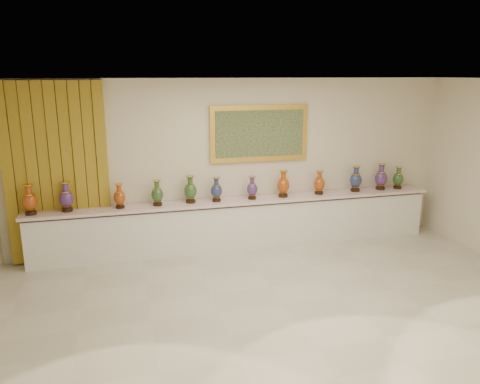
{
  "coord_description": "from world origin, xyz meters",
  "views": [
    {
      "loc": [
        -2.06,
        -5.49,
        3.06
      ],
      "look_at": [
        -0.15,
        1.7,
        1.18
      ],
      "focal_mm": 35.0,
      "sensor_mm": 36.0,
      "label": 1
    }
  ],
  "objects_px": {
    "counter": "(240,224)",
    "vase_1": "(66,198)",
    "vase_2": "(120,197)",
    "vase_0": "(30,201)"
  },
  "relations": [
    {
      "from": "vase_2",
      "to": "vase_1",
      "type": "bearing_deg",
      "value": 178.09
    },
    {
      "from": "vase_0",
      "to": "vase_1",
      "type": "bearing_deg",
      "value": 4.45
    },
    {
      "from": "vase_1",
      "to": "vase_2",
      "type": "bearing_deg",
      "value": -1.91
    },
    {
      "from": "counter",
      "to": "vase_1",
      "type": "distance_m",
      "value": 2.99
    },
    {
      "from": "vase_0",
      "to": "vase_2",
      "type": "bearing_deg",
      "value": 0.61
    },
    {
      "from": "vase_0",
      "to": "vase_2",
      "type": "height_order",
      "value": "vase_0"
    },
    {
      "from": "vase_2",
      "to": "vase_0",
      "type": "bearing_deg",
      "value": -179.39
    },
    {
      "from": "counter",
      "to": "vase_1",
      "type": "height_order",
      "value": "vase_1"
    },
    {
      "from": "vase_0",
      "to": "counter",
      "type": "bearing_deg",
      "value": 0.73
    },
    {
      "from": "vase_1",
      "to": "counter",
      "type": "bearing_deg",
      "value": 0.03
    }
  ]
}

